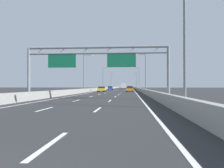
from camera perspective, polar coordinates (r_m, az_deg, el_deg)
name	(u,v)px	position (r m, az deg, el deg)	size (l,w,h in m)	color
ground_plane	(121,89)	(102.55, 2.39, -1.38)	(260.00, 260.00, 0.00)	#2D2D30
lane_dash_left_1	(45,109)	(16.11, -16.47, -6.07)	(0.16, 3.00, 0.01)	white
lane_dash_left_2	(76,101)	(24.70, -8.92, -4.14)	(0.16, 3.00, 0.01)	white
lane_dash_left_3	(91,97)	(33.50, -5.31, -3.18)	(0.16, 3.00, 0.01)	white
lane_dash_left_4	(99,94)	(42.39, -3.21, -2.62)	(0.16, 3.00, 0.01)	white
lane_dash_left_5	(105,93)	(51.31, -1.84, -2.25)	(0.16, 3.00, 0.01)	white
lane_dash_left_6	(109,92)	(60.26, -0.88, -1.99)	(0.16, 3.00, 0.01)	white
lane_dash_left_7	(111,91)	(69.22, -0.17, -1.80)	(0.16, 3.00, 0.01)	white
lane_dash_left_8	(114,91)	(78.19, 0.38, -1.65)	(0.16, 3.00, 0.01)	white
lane_dash_left_9	(115,90)	(87.17, 0.82, -1.53)	(0.16, 3.00, 0.01)	white
lane_dash_left_10	(117,90)	(96.15, 1.17, -1.44)	(0.16, 3.00, 0.01)	white
lane_dash_left_11	(118,89)	(105.13, 1.47, -1.36)	(0.16, 3.00, 0.01)	white
lane_dash_left_12	(119,89)	(114.12, 1.71, -1.29)	(0.16, 3.00, 0.01)	white
lane_dash_left_13	(120,89)	(123.11, 1.93, -1.23)	(0.16, 3.00, 0.01)	white
lane_dash_left_14	(120,89)	(132.10, 2.11, -1.18)	(0.16, 3.00, 0.01)	white
lane_dash_left_15	(121,89)	(141.09, 2.27, -1.14)	(0.16, 3.00, 0.01)	white
lane_dash_left_16	(122,88)	(150.08, 2.41, -1.10)	(0.16, 3.00, 0.01)	white
lane_dash_left_17	(122,88)	(159.08, 2.53, -1.07)	(0.16, 3.00, 0.01)	white
lane_dash_right_0	(50,144)	(6.54, -15.37, -14.37)	(0.16, 3.00, 0.01)	white
lane_dash_right_1	(98,110)	(15.20, -3.63, -6.42)	(0.16, 3.00, 0.01)	white
lane_dash_right_2	(110,101)	(24.11, -0.55, -4.23)	(0.16, 3.00, 0.01)	white
lane_dash_right_3	(115,97)	(33.07, 0.85, -3.22)	(0.16, 3.00, 0.01)	white
lane_dash_right_4	(119,94)	(42.05, 1.66, -2.64)	(0.16, 3.00, 0.01)	white
lane_dash_right_5	(121,93)	(51.04, 2.18, -2.26)	(0.16, 3.00, 0.01)	white
lane_dash_right_6	(122,92)	(60.02, 2.54, -2.00)	(0.16, 3.00, 0.01)	white
lane_dash_right_7	(123,91)	(69.02, 2.81, -1.80)	(0.16, 3.00, 0.01)	white
lane_dash_right_8	(124,91)	(78.01, 3.02, -1.65)	(0.16, 3.00, 0.01)	white
lane_dash_right_9	(125,90)	(87.01, 3.18, -1.53)	(0.16, 3.00, 0.01)	white
lane_dash_right_10	(125,90)	(96.00, 3.32, -1.44)	(0.16, 3.00, 0.01)	white
lane_dash_right_11	(126,89)	(105.00, 3.43, -1.36)	(0.16, 3.00, 0.01)	white
lane_dash_right_12	(126,89)	(114.00, 3.52, -1.29)	(0.16, 3.00, 0.01)	white
lane_dash_right_13	(126,89)	(122.99, 3.60, -1.23)	(0.16, 3.00, 0.01)	white
lane_dash_right_14	(127,89)	(131.99, 3.67, -1.18)	(0.16, 3.00, 0.01)	white
lane_dash_right_15	(127,89)	(140.99, 3.73, -1.14)	(0.16, 3.00, 0.01)	white
lane_dash_right_16	(127,88)	(149.99, 3.78, -1.10)	(0.16, 3.00, 0.01)	white
lane_dash_right_17	(127,88)	(158.99, 3.83, -1.06)	(0.16, 3.00, 0.01)	white
edge_line_left	(107,90)	(90.95, -1.21, -1.49)	(0.16, 176.00, 0.01)	white
edge_line_right	(134,90)	(90.49, 5.42, -1.49)	(0.16, 176.00, 0.01)	white
barrier_left	(108,88)	(112.99, -0.91, -1.06)	(0.45, 220.00, 0.95)	#9E9E99
barrier_right	(136,88)	(112.51, 6.11, -1.06)	(0.45, 220.00, 0.95)	#9E9E99
sign_gantry	(96,59)	(27.33, -4.11, 6.37)	(17.14, 0.36, 6.36)	gray
streetlamp_right_near	(181,31)	(16.76, 16.96, 12.70)	(2.58, 0.28, 9.50)	slate
streetlamp_left_mid	(85,71)	(57.60, -6.86, 3.31)	(2.58, 0.28, 9.50)	slate
streetlamp_right_mid	(145,70)	(56.56, 8.16, 3.38)	(2.58, 0.28, 9.50)	slate
streetlamp_left_far	(104,77)	(97.45, -2.13, 1.75)	(2.58, 0.28, 9.50)	slate
streetlamp_right_far	(139,77)	(96.84, 6.68, 1.77)	(2.58, 0.28, 9.50)	slate
streetlamp_left_distant	(111,80)	(137.61, -0.16, 1.09)	(2.58, 0.28, 9.50)	slate
streetlamp_right_distant	(136,80)	(137.18, 6.07, 1.10)	(2.58, 0.28, 9.50)	slate
yellow_car	(102,89)	(62.05, -2.61, -1.26)	(1.85, 4.58, 1.43)	yellow
orange_car	(130,89)	(62.75, 4.48, -1.23)	(1.83, 4.29, 1.53)	orange
black_car	(129,87)	(121.67, 4.34, -0.87)	(1.85, 4.40, 1.53)	black
blue_car	(110,88)	(88.46, -0.42, -1.03)	(1.73, 4.38, 1.47)	#2347AD
box_truck	(123,86)	(121.80, 2.85, -0.45)	(2.35, 7.98, 3.06)	#B21E19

